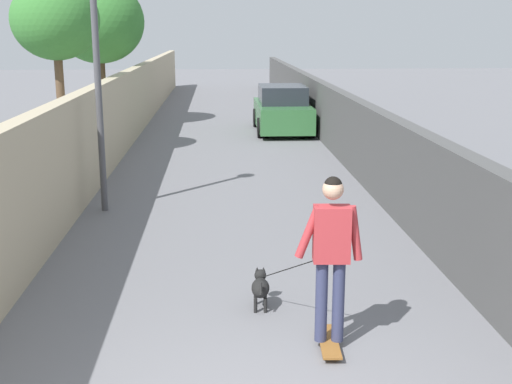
% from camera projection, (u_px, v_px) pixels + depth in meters
% --- Properties ---
extents(ground_plane, '(80.00, 80.00, 0.00)m').
position_uv_depth(ground_plane, '(229.00, 150.00, 18.85)').
color(ground_plane, slate).
extents(wall_left, '(48.00, 0.30, 2.14)m').
position_uv_depth(wall_left, '(109.00, 123.00, 16.49)').
color(wall_left, tan).
rests_on(wall_left, ground).
extents(fence_right, '(48.00, 0.30, 1.74)m').
position_uv_depth(fence_right, '(347.00, 129.00, 16.87)').
color(fence_right, '#4C4C4C').
rests_on(fence_right, ground).
extents(tree_left_near, '(3.09, 3.09, 5.03)m').
position_uv_depth(tree_left_near, '(99.00, 22.00, 22.61)').
color(tree_left_near, '#473523').
rests_on(tree_left_near, ground).
extents(tree_left_mid, '(2.23, 2.23, 4.60)m').
position_uv_depth(tree_left_mid, '(55.00, 21.00, 16.80)').
color(tree_left_mid, brown).
rests_on(tree_left_mid, ground).
extents(lamp_post, '(0.36, 0.36, 4.83)m').
position_uv_depth(lamp_post, '(95.00, 34.00, 11.78)').
color(lamp_post, '#4C4C51').
rests_on(lamp_post, ground).
extents(skateboard, '(0.81, 0.25, 0.08)m').
position_uv_depth(skateboard, '(329.00, 342.00, 7.12)').
color(skateboard, brown).
rests_on(skateboard, ground).
extents(person_skateboarder, '(0.24, 0.71, 1.80)m').
position_uv_depth(person_skateboarder, '(331.00, 246.00, 6.86)').
color(person_skateboarder, '#333859').
rests_on(person_skateboarder, skateboard).
extents(dog, '(1.39, 0.80, 1.06)m').
position_uv_depth(dog, '(261.00, 287.00, 8.10)').
color(dog, black).
rests_on(dog, ground).
extents(car_near, '(3.97, 1.80, 1.54)m').
position_uv_depth(car_near, '(282.00, 111.00, 22.05)').
color(car_near, '#336B38').
rests_on(car_near, ground).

